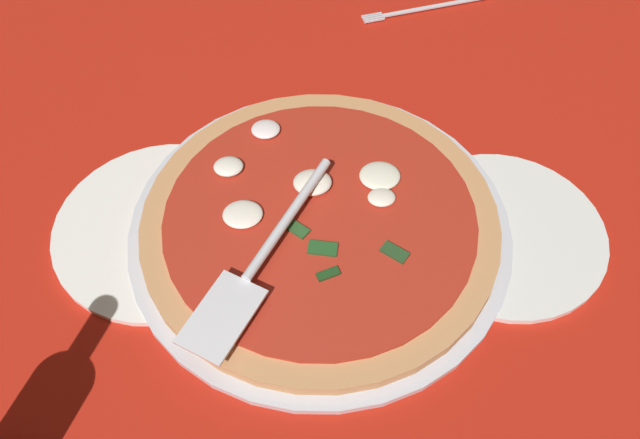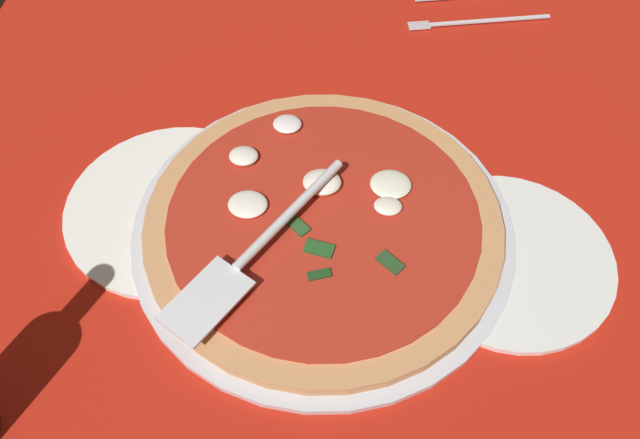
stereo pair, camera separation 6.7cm
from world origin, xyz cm
name	(u,v)px [view 2 (the right image)]	position (x,y,z in cm)	size (l,w,h in cm)	color
ground_plane	(348,240)	(0.00, 0.00, -0.40)	(103.97, 103.97, 0.80)	#B21D10
checker_pattern	(348,237)	(0.00, 0.00, 0.05)	(103.97, 103.97, 0.10)	white
pizza_pan	(320,228)	(3.00, -0.53, 0.65)	(40.28, 40.28, 1.11)	silver
dinner_plate_left	(505,258)	(-16.32, 1.61, 0.60)	(21.49, 21.49, 1.00)	white
dinner_plate_right	(170,207)	(19.57, -2.08, 0.60)	(23.31, 23.31, 1.00)	white
pizza	(320,219)	(3.04, -0.67, 2.04)	(37.42, 37.42, 2.84)	tan
pizza_server	(253,248)	(9.10, 5.06, 4.39)	(15.83, 22.56, 1.00)	silver
place_setting_near	(482,8)	(-16.73, -41.10, 0.45)	(21.15, 17.28, 1.40)	white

